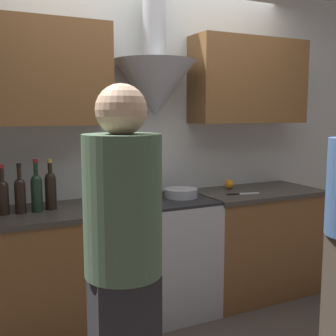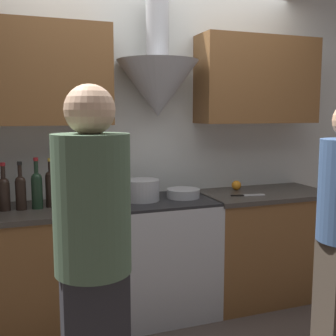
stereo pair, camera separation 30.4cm
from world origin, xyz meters
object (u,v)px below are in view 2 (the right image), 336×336
object	(u,v)px
wine_bottle_6	(4,192)
person_foreground_left	(93,259)
mixing_bowl	(183,193)
wine_bottle_7	(21,191)
stock_pot	(142,190)
stove_range	(163,256)
orange_fruit	(236,185)
wine_bottle_9	(51,187)
wine_bottle_8	(37,188)

from	to	relation	value
wine_bottle_6	person_foreground_left	world-z (taller)	person_foreground_left
mixing_bowl	wine_bottle_7	bearing A→B (deg)	-179.93
wine_bottle_6	wine_bottle_7	size ratio (longest dim) A/B	0.99
wine_bottle_6	stock_pot	bearing A→B (deg)	-0.21
stove_range	orange_fruit	distance (m)	0.87
mixing_bowl	orange_fruit	size ratio (longest dim) A/B	3.20
stove_range	person_foreground_left	distance (m)	1.49
wine_bottle_9	mixing_bowl	bearing A→B (deg)	-1.39
wine_bottle_6	stock_pot	size ratio (longest dim) A/B	1.24
stove_range	mixing_bowl	distance (m)	0.50
wine_bottle_8	mixing_bowl	xyz separation A→B (m)	(1.07, 0.00, -0.11)
wine_bottle_6	wine_bottle_9	size ratio (longest dim) A/B	0.95
stock_pot	wine_bottle_6	bearing A→B (deg)	179.79
person_foreground_left	stove_range	bearing A→B (deg)	58.35
wine_bottle_8	orange_fruit	bearing A→B (deg)	5.09
wine_bottle_8	orange_fruit	distance (m)	1.62
wine_bottle_8	wine_bottle_9	size ratio (longest dim) A/B	1.03
wine_bottle_6	wine_bottle_8	distance (m)	0.21
wine_bottle_6	stock_pot	distance (m)	0.95
stove_range	wine_bottle_8	distance (m)	1.08
stove_range	wine_bottle_9	size ratio (longest dim) A/B	2.62
stove_range	wine_bottle_6	size ratio (longest dim) A/B	2.76
wine_bottle_6	wine_bottle_8	xyz separation A→B (m)	(0.21, -0.01, 0.01)
wine_bottle_6	wine_bottle_7	bearing A→B (deg)	-5.93
wine_bottle_6	person_foreground_left	bearing A→B (deg)	-73.00
mixing_bowl	orange_fruit	bearing A→B (deg)	14.74
stove_range	wine_bottle_7	distance (m)	1.16
stove_range	wine_bottle_6	xyz separation A→B (m)	(-1.12, 0.02, 0.57)
wine_bottle_8	mixing_bowl	world-z (taller)	wine_bottle_8
stock_pot	mixing_bowl	size ratio (longest dim) A/B	1.02
wine_bottle_7	stock_pot	xyz separation A→B (m)	(0.85, 0.01, -0.05)
wine_bottle_7	person_foreground_left	size ratio (longest dim) A/B	0.20
wine_bottle_7	stock_pot	distance (m)	0.85
orange_fruit	mixing_bowl	bearing A→B (deg)	-165.26
wine_bottle_6	wine_bottle_8	size ratio (longest dim) A/B	0.92
wine_bottle_9	orange_fruit	size ratio (longest dim) A/B	4.26
wine_bottle_7	orange_fruit	world-z (taller)	wine_bottle_7
mixing_bowl	person_foreground_left	size ratio (longest dim) A/B	0.15
mixing_bowl	orange_fruit	world-z (taller)	orange_fruit
person_foreground_left	wine_bottle_6	bearing A→B (deg)	107.00
stove_range	mixing_bowl	world-z (taller)	mixing_bowl
mixing_bowl	person_foreground_left	distance (m)	1.51
wine_bottle_9	mixing_bowl	size ratio (longest dim) A/B	1.33
wine_bottle_9	person_foreground_left	distance (m)	1.24
stove_range	orange_fruit	xyz separation A→B (m)	(0.71, 0.15, 0.48)
orange_fruit	person_foreground_left	distance (m)	1.98
stove_range	mixing_bowl	bearing A→B (deg)	2.27
wine_bottle_7	wine_bottle_8	xyz separation A→B (m)	(0.10, 0.00, 0.01)
wine_bottle_9	person_foreground_left	world-z (taller)	person_foreground_left
stove_range	mixing_bowl	xyz separation A→B (m)	(0.16, 0.01, 0.47)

